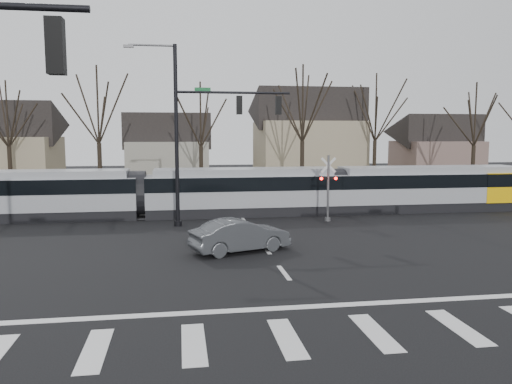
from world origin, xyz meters
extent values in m
plane|color=black|center=(0.00, 0.00, 0.00)|extent=(140.00, 140.00, 0.00)
cube|color=#38331E|center=(0.00, 32.00, 0.01)|extent=(140.00, 28.00, 0.01)
cube|color=silver|center=(-6.00, -4.00, 0.01)|extent=(0.60, 2.60, 0.01)
cube|color=silver|center=(-3.60, -4.00, 0.01)|extent=(0.60, 2.60, 0.01)
cube|color=silver|center=(-1.20, -4.00, 0.01)|extent=(0.60, 2.60, 0.01)
cube|color=silver|center=(1.20, -4.00, 0.01)|extent=(0.60, 2.60, 0.01)
cube|color=silver|center=(3.60, -4.00, 0.01)|extent=(0.60, 2.60, 0.01)
cube|color=silver|center=(0.00, -1.80, 0.01)|extent=(28.00, 0.35, 0.01)
cube|color=silver|center=(0.00, 2.00, 0.01)|extent=(0.18, 2.00, 0.01)
cube|color=silver|center=(0.00, 6.00, 0.01)|extent=(0.18, 2.00, 0.01)
cube|color=silver|center=(0.00, 10.00, 0.01)|extent=(0.18, 2.00, 0.01)
cube|color=silver|center=(0.00, 14.00, 0.01)|extent=(0.18, 2.00, 0.01)
cube|color=silver|center=(0.00, 18.00, 0.01)|extent=(0.18, 2.00, 0.01)
cube|color=silver|center=(0.00, 22.00, 0.01)|extent=(0.18, 2.00, 0.01)
cube|color=silver|center=(0.00, 26.00, 0.01)|extent=(0.18, 2.00, 0.01)
cube|color=silver|center=(0.00, 30.00, 0.01)|extent=(0.18, 2.00, 0.01)
cube|color=#59595E|center=(0.00, 15.10, 0.03)|extent=(90.00, 0.12, 0.06)
cube|color=#59595E|center=(0.00, 16.50, 0.03)|extent=(90.00, 0.12, 0.06)
cube|color=gray|center=(-13.26, 16.00, 1.52)|extent=(13.51, 2.91, 3.03)
cube|color=black|center=(-13.26, 16.00, 2.13)|extent=(13.53, 2.95, 0.88)
cube|color=gray|center=(0.25, 16.00, 1.52)|extent=(12.47, 2.91, 3.03)
cube|color=black|center=(0.25, 16.00, 2.13)|extent=(12.49, 2.95, 0.88)
cube|color=gray|center=(13.24, 16.00, 1.52)|extent=(13.51, 2.91, 3.03)
cube|color=black|center=(13.24, 16.00, 2.13)|extent=(13.53, 2.95, 0.88)
cube|color=#FEBD07|center=(18.33, 16.00, 1.61)|extent=(3.33, 2.97, 2.03)
imported|color=#414347|center=(-1.22, 5.71, 0.74)|extent=(4.41, 5.47, 1.48)
cube|color=black|center=(-6.15, -6.00, 6.90)|extent=(0.32, 0.32, 1.05)
sphere|color=#FF0C07|center=(-6.15, -6.00, 7.23)|extent=(0.22, 0.22, 0.22)
cylinder|color=black|center=(-4.00, 12.50, 5.10)|extent=(0.22, 0.22, 10.20)
cylinder|color=black|center=(-4.00, 12.50, 0.15)|extent=(0.44, 0.44, 0.30)
cylinder|color=black|center=(-0.75, 12.50, 7.60)|extent=(6.50, 0.14, 0.14)
cube|color=#0C5926|center=(-2.50, 12.50, 7.75)|extent=(0.90, 0.03, 0.22)
cube|color=black|center=(-0.42, 12.50, 6.90)|extent=(0.32, 0.32, 1.05)
sphere|color=#FF0C07|center=(-0.42, 12.50, 7.23)|extent=(0.22, 0.22, 0.22)
cube|color=black|center=(1.85, 12.50, 6.90)|extent=(0.32, 0.32, 1.05)
sphere|color=#FF0C07|center=(1.85, 12.50, 7.23)|extent=(0.22, 0.22, 0.22)
cube|color=#59595B|center=(-6.50, 12.50, 10.02)|extent=(0.55, 0.22, 0.14)
cylinder|color=#59595B|center=(5.00, 12.80, 2.00)|extent=(0.14, 0.14, 4.00)
cylinder|color=#59595B|center=(5.00, 12.80, 0.10)|extent=(0.36, 0.36, 0.20)
cube|color=silver|center=(5.00, 12.80, 3.40)|extent=(0.95, 0.04, 0.95)
cube|color=silver|center=(5.00, 12.80, 3.40)|extent=(0.95, 0.04, 0.95)
cube|color=black|center=(5.00, 12.80, 2.60)|extent=(1.00, 0.10, 0.12)
sphere|color=#FF0C07|center=(4.55, 12.72, 2.60)|extent=(0.18, 0.18, 0.18)
sphere|color=#FF0C07|center=(5.45, 12.72, 2.60)|extent=(0.18, 0.18, 0.18)
cube|color=gray|center=(-20.00, 34.00, 2.50)|extent=(9.00, 8.00, 5.00)
cube|color=gray|center=(-5.00, 36.00, 2.25)|extent=(8.00, 7.00, 4.50)
cube|color=gray|center=(9.00, 33.00, 3.25)|extent=(10.00, 8.00, 6.50)
cube|color=brown|center=(24.00, 35.00, 2.25)|extent=(8.00, 7.00, 4.50)
camera|label=1|loc=(-3.89, -16.12, 5.25)|focal=35.00mm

